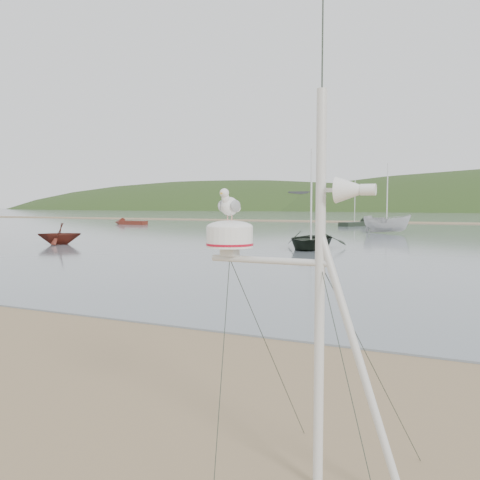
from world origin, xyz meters
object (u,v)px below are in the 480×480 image
at_px(mast_rig, 312,375).
at_px(boat_dark, 311,206).
at_px(boat_white, 387,209).
at_px(dinghy_red_far, 127,222).
at_px(sailboat_dark_mid, 361,224).
at_px(boat_red, 59,224).

bearing_deg(mast_rig, boat_dark, 107.25).
height_order(mast_rig, boat_white, boat_white).
bearing_deg(dinghy_red_far, sailboat_dark_mid, 16.96).
distance_m(boat_red, boat_white, 28.24).
relative_size(boat_red, sailboat_dark_mid, 0.44).
height_order(boat_white, dinghy_red_far, boat_white).
height_order(mast_rig, boat_red, mast_rig).
bearing_deg(boat_dark, dinghy_red_far, 137.48).
distance_m(boat_red, sailboat_dark_mid, 39.27).
xyz_separation_m(boat_dark, sailboat_dark_mid, (-4.04, 33.64, -2.25)).
xyz_separation_m(mast_rig, boat_dark, (-7.51, 24.17, 1.48)).
xyz_separation_m(sailboat_dark_mid, dinghy_red_far, (-28.60, -8.72, -0.01)).
height_order(boat_white, sailboat_dark_mid, sailboat_dark_mid).
height_order(mast_rig, boat_dark, boat_dark).
bearing_deg(sailboat_dark_mid, boat_red, -107.31).
xyz_separation_m(boat_red, sailboat_dark_mid, (11.68, 37.48, -1.06)).
relative_size(boat_dark, sailboat_dark_mid, 0.83).
height_order(sailboat_dark_mid, dinghy_red_far, sailboat_dark_mid).
distance_m(mast_rig, boat_red, 30.87).
bearing_deg(boat_dark, boat_red, -171.44).
xyz_separation_m(boat_dark, boat_red, (-15.72, -3.84, -1.19)).
bearing_deg(mast_rig, dinghy_red_far, 129.28).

